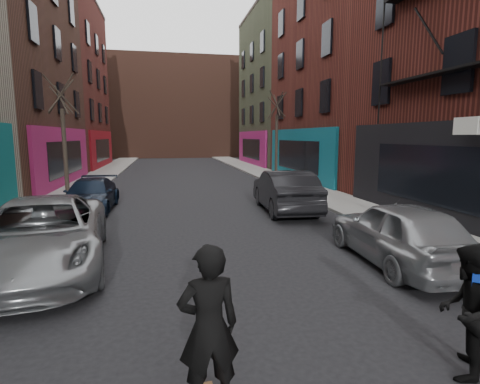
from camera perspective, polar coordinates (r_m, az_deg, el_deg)
name	(u,v)px	position (r m, az deg, el deg)	size (l,w,h in m)	color
sidewalk_left	(105,173)	(31.86, -19.91, 2.71)	(2.50, 84.00, 0.13)	gray
sidewalk_right	(256,170)	(32.44, 2.51, 3.31)	(2.50, 84.00, 0.13)	gray
buildings_right	(461,37)	(23.48, 30.68, 19.65)	(12.00, 56.00, 16.00)	#41241C
building_far	(174,109)	(57.52, -10.08, 12.37)	(40.00, 10.00, 14.00)	#47281E
tree_left_far	(63,128)	(19.93, -25.32, 8.78)	(2.00, 2.00, 6.50)	black
tree_right_far	(277,129)	(26.51, 5.60, 9.61)	(2.00, 2.00, 6.80)	black
parked_left_far	(41,235)	(9.60, -28.03, -5.79)	(2.67, 5.80, 1.61)	gray
parked_left_end	(91,195)	(16.25, -21.81, -0.45)	(1.82, 4.47, 1.30)	black
parked_right_far	(399,232)	(9.62, 23.08, -5.65)	(1.82, 4.52, 1.54)	#909498
parked_right_end	(285,191)	(15.13, 6.84, 0.19)	(1.76, 5.06, 1.67)	black
skateboarder	(209,327)	(4.21, -4.80, -19.87)	(0.66, 0.44, 1.82)	black
pedestrian	(467,311)	(5.64, 31.29, -15.21)	(1.04, 1.03, 1.70)	black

